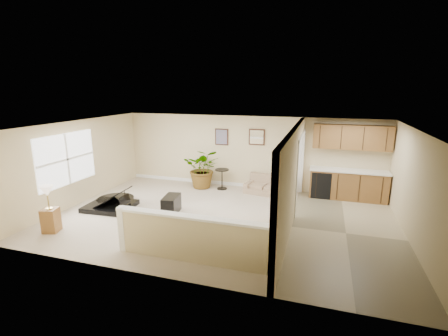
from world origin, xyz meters
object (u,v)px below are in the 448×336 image
(piano_bench, at_px, (171,205))
(accent_table, at_px, (222,176))
(piano, at_px, (111,190))
(small_plant, at_px, (286,188))
(loveseat, at_px, (266,184))
(palm_plant, at_px, (203,169))
(lamp_stand, at_px, (50,212))

(piano_bench, distance_m, accent_table, 2.64)
(piano, height_order, small_plant, piano)
(piano_bench, height_order, loveseat, loveseat)
(piano, bearing_deg, small_plant, 25.02)
(piano, bearing_deg, palm_plant, 50.12)
(piano, relative_size, palm_plant, 1.13)
(piano, bearing_deg, accent_table, 41.83)
(piano, relative_size, loveseat, 1.13)
(piano_bench, distance_m, lamp_stand, 3.01)
(piano_bench, distance_m, palm_plant, 2.56)
(accent_table, bearing_deg, piano, -134.61)
(palm_plant, distance_m, small_plant, 2.92)
(small_plant, bearing_deg, piano_bench, -138.84)
(accent_table, bearing_deg, loveseat, 1.00)
(piano_bench, xyz_separation_m, palm_plant, (0.01, 2.52, 0.44))
(palm_plant, relative_size, lamp_stand, 1.24)
(small_plant, bearing_deg, lamp_stand, -138.89)
(palm_plant, relative_size, small_plant, 2.52)
(palm_plant, distance_m, lamp_stand, 5.03)
(piano, distance_m, small_plant, 5.47)
(loveseat, xyz_separation_m, small_plant, (0.68, -0.04, -0.04))
(piano, height_order, lamp_stand, piano)
(accent_table, height_order, small_plant, accent_table)
(piano, bearing_deg, lamp_stand, -104.22)
(accent_table, height_order, palm_plant, palm_plant)
(piano, xyz_separation_m, palm_plant, (1.91, 2.60, 0.17))
(piano_bench, xyz_separation_m, lamp_stand, (-2.26, -1.97, 0.25))
(piano_bench, xyz_separation_m, loveseat, (2.22, 2.57, 0.04))
(accent_table, xyz_separation_m, palm_plant, (-0.68, -0.03, 0.24))
(palm_plant, xyz_separation_m, lamp_stand, (-2.27, -4.48, -0.19))
(piano_bench, height_order, small_plant, small_plant)
(palm_plant, bearing_deg, piano, -126.32)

